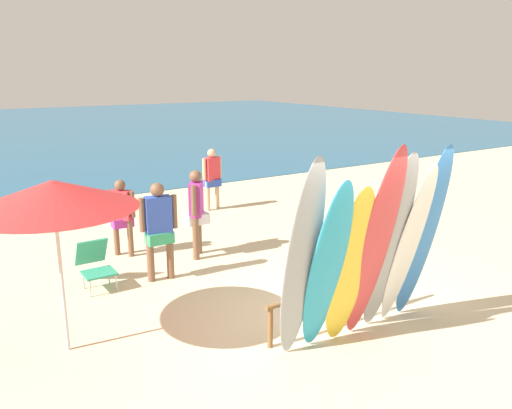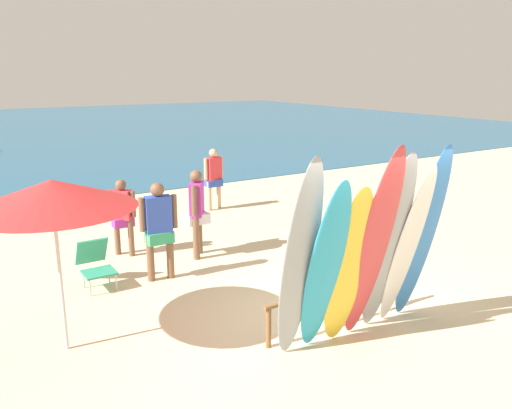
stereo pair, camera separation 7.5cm
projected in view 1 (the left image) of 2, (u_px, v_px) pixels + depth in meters
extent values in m
plane|color=beige|center=(82.00, 169.00, 18.69)|extent=(60.00, 60.00, 0.00)
cube|color=#235B7F|center=(17.00, 130.00, 31.08)|extent=(60.00, 40.00, 0.02)
cylinder|color=brown|center=(270.00, 327.00, 6.57)|extent=(0.07, 0.07, 0.56)
cylinder|color=brown|center=(399.00, 287.00, 7.79)|extent=(0.07, 0.07, 0.56)
cylinder|color=brown|center=(341.00, 287.00, 7.11)|extent=(2.46, 0.06, 0.06)
ellipsoid|color=#999EA3|center=(302.00, 262.00, 6.01)|extent=(0.49, 0.60, 2.59)
ellipsoid|color=#289EC6|center=(327.00, 269.00, 6.17)|extent=(0.54, 0.74, 2.31)
ellipsoid|color=yellow|center=(350.00, 268.00, 6.37)|extent=(0.61, 0.63, 2.18)
ellipsoid|color=#D13D42|center=(375.00, 246.00, 6.43)|extent=(0.53, 0.79, 2.66)
ellipsoid|color=#999EA3|center=(389.00, 245.00, 6.69)|extent=(0.55, 0.72, 2.53)
ellipsoid|color=white|center=(408.00, 247.00, 6.88)|extent=(0.53, 0.75, 2.35)
ellipsoid|color=#337AD1|center=(423.00, 235.00, 7.03)|extent=(0.52, 0.70, 2.57)
cylinder|color=tan|center=(217.00, 194.00, 13.29)|extent=(0.12, 0.12, 0.76)
cylinder|color=tan|center=(208.00, 196.00, 13.07)|extent=(0.12, 0.12, 0.76)
cube|color=#2D4CB2|center=(212.00, 183.00, 13.10)|extent=(0.41, 0.25, 0.18)
cube|color=#DB333D|center=(212.00, 169.00, 13.01)|extent=(0.43, 0.28, 0.59)
sphere|color=tan|center=(212.00, 153.00, 12.91)|extent=(0.21, 0.21, 0.21)
cylinder|color=tan|center=(219.00, 166.00, 13.17)|extent=(0.09, 0.09, 0.53)
cylinder|color=tan|center=(204.00, 169.00, 12.83)|extent=(0.09, 0.09, 0.53)
cylinder|color=brown|center=(150.00, 258.00, 8.64)|extent=(0.12, 0.12, 0.82)
cylinder|color=brown|center=(170.00, 255.00, 8.77)|extent=(0.12, 0.12, 0.82)
cube|color=#33A36B|center=(159.00, 237.00, 8.62)|extent=(0.44, 0.27, 0.20)
cube|color=#2D4CB2|center=(158.00, 215.00, 8.52)|extent=(0.45, 0.28, 0.64)
sphere|color=brown|center=(157.00, 190.00, 8.41)|extent=(0.23, 0.23, 0.23)
cylinder|color=brown|center=(142.00, 215.00, 8.41)|extent=(0.10, 0.10, 0.57)
cylinder|color=brown|center=(174.00, 211.00, 8.62)|extent=(0.10, 0.10, 0.57)
cylinder|color=brown|center=(116.00, 237.00, 9.90)|extent=(0.11, 0.11, 0.72)
cylinder|color=brown|center=(130.00, 238.00, 9.83)|extent=(0.11, 0.11, 0.72)
cube|color=#B23399|center=(122.00, 222.00, 9.79)|extent=(0.39, 0.24, 0.17)
cube|color=#DB333D|center=(121.00, 205.00, 9.71)|extent=(0.39, 0.41, 0.56)
sphere|color=brown|center=(120.00, 185.00, 9.61)|extent=(0.20, 0.20, 0.20)
cylinder|color=brown|center=(110.00, 203.00, 9.76)|extent=(0.09, 0.09, 0.50)
cylinder|color=brown|center=(133.00, 204.00, 9.64)|extent=(0.09, 0.09, 0.50)
cylinder|color=brown|center=(196.00, 239.00, 9.65)|extent=(0.12, 0.12, 0.81)
cylinder|color=brown|center=(199.00, 233.00, 9.97)|extent=(0.12, 0.12, 0.81)
cube|color=silver|center=(197.00, 219.00, 9.73)|extent=(0.44, 0.27, 0.20)
cube|color=#B23399|center=(196.00, 199.00, 9.63)|extent=(0.42, 0.47, 0.64)
sphere|color=brown|center=(195.00, 176.00, 9.52)|extent=(0.23, 0.23, 0.23)
cylinder|color=brown|center=(194.00, 201.00, 9.36)|extent=(0.10, 0.10, 0.57)
cylinder|color=brown|center=(198.00, 194.00, 9.88)|extent=(0.10, 0.10, 0.57)
cylinder|color=#B7B7BC|center=(90.00, 289.00, 8.08)|extent=(0.02, 0.02, 0.28)
cylinder|color=#B7B7BC|center=(116.00, 283.00, 8.31)|extent=(0.02, 0.02, 0.28)
cylinder|color=#B7B7BC|center=(83.00, 281.00, 8.39)|extent=(0.02, 0.02, 0.28)
cylinder|color=#B7B7BC|center=(109.00, 275.00, 8.61)|extent=(0.02, 0.02, 0.28)
cube|color=#2D9370|center=(99.00, 273.00, 8.31)|extent=(0.51, 0.46, 0.03)
cube|color=#2D9370|center=(91.00, 252.00, 8.54)|extent=(0.51, 0.32, 0.48)
cylinder|color=silver|center=(61.00, 272.00, 6.32)|extent=(0.04, 0.04, 2.13)
cone|color=red|center=(53.00, 194.00, 6.07)|extent=(1.99, 1.99, 0.35)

